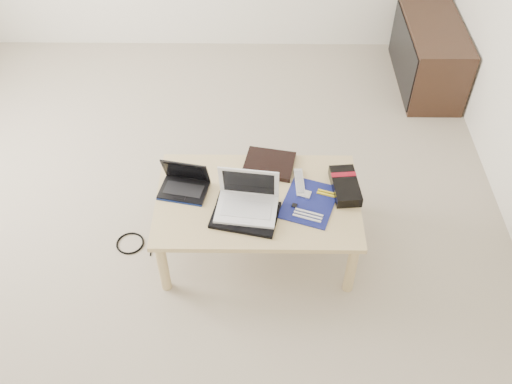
{
  "coord_description": "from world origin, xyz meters",
  "views": [
    {
      "loc": [
        0.5,
        -2.33,
        2.64
      ],
      "look_at": [
        0.48,
        -0.21,
        0.45
      ],
      "focal_mm": 40.0,
      "sensor_mm": 36.0,
      "label": 1
    }
  ],
  "objects_px": {
    "coffee_table": "(258,205)",
    "media_cabinet": "(428,55)",
    "gpu_box": "(345,186)",
    "netbook": "(184,184)",
    "white_laptop": "(247,200)"
  },
  "relations": [
    {
      "from": "coffee_table",
      "to": "media_cabinet",
      "type": "bearing_deg",
      "value": 52.29
    },
    {
      "from": "netbook",
      "to": "white_laptop",
      "type": "distance_m",
      "value": 0.38
    },
    {
      "from": "media_cabinet",
      "to": "coffee_table",
      "type": "bearing_deg",
      "value": -127.71
    },
    {
      "from": "coffee_table",
      "to": "gpu_box",
      "type": "relative_size",
      "value": 3.85
    },
    {
      "from": "coffee_table",
      "to": "white_laptop",
      "type": "height_order",
      "value": "white_laptop"
    },
    {
      "from": "coffee_table",
      "to": "gpu_box",
      "type": "distance_m",
      "value": 0.49
    },
    {
      "from": "netbook",
      "to": "gpu_box",
      "type": "bearing_deg",
      "value": 0.22
    },
    {
      "from": "netbook",
      "to": "gpu_box",
      "type": "relative_size",
      "value": 1.01
    },
    {
      "from": "gpu_box",
      "to": "netbook",
      "type": "bearing_deg",
      "value": -179.78
    },
    {
      "from": "media_cabinet",
      "to": "white_laptop",
      "type": "height_order",
      "value": "white_laptop"
    },
    {
      "from": "media_cabinet",
      "to": "netbook",
      "type": "distance_m",
      "value": 2.33
    },
    {
      "from": "white_laptop",
      "to": "media_cabinet",
      "type": "bearing_deg",
      "value": 52.41
    },
    {
      "from": "coffee_table",
      "to": "netbook",
      "type": "bearing_deg",
      "value": 170.31
    },
    {
      "from": "coffee_table",
      "to": "media_cabinet",
      "type": "xyz_separation_m",
      "value": [
        1.29,
        1.66,
        -0.1
      ]
    },
    {
      "from": "coffee_table",
      "to": "white_laptop",
      "type": "xyz_separation_m",
      "value": [
        -0.05,
        -0.08,
        0.12
      ]
    }
  ]
}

